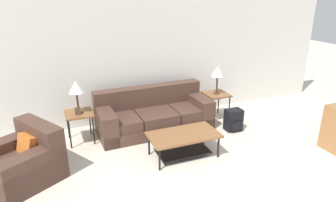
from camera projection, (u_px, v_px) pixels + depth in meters
wall_back at (146, 59)px, 6.19m from camera, size 8.87×0.06×2.60m
couch at (154, 115)px, 5.95m from camera, size 2.25×0.99×0.82m
armchair at (24, 161)px, 4.36m from camera, size 1.27×1.28×0.80m
coffee_table at (184, 140)px, 4.96m from camera, size 1.16×0.63×0.41m
side_table_left at (79, 116)px, 5.39m from camera, size 0.49×0.51×0.57m
side_table_right at (216, 96)px, 6.39m from camera, size 0.49×0.51×0.57m
table_lamp_left at (76, 88)px, 5.20m from camera, size 0.26×0.26×0.60m
table_lamp_right at (218, 72)px, 6.20m from camera, size 0.26×0.26×0.60m
backpack at (234, 120)px, 5.93m from camera, size 0.32×0.31×0.43m
picture_frame at (78, 111)px, 5.27m from camera, size 0.10×0.04×0.13m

